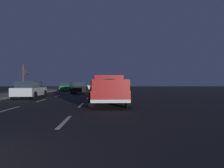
{
  "coord_description": "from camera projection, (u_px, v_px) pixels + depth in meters",
  "views": [
    {
      "loc": [
        -2.69,
        -3.06,
        1.33
      ],
      "look_at": [
        12.47,
        -3.8,
        1.3
      ],
      "focal_mm": 32.31,
      "sensor_mm": 36.0,
      "label": 1
    }
  ],
  "objects": [
    {
      "name": "sedan_black",
      "position": [
        80.0,
        88.0,
        27.1
      ],
      "size": [
        4.43,
        2.07,
        1.54
      ],
      "color": "black",
      "rests_on": "ground"
    },
    {
      "name": "lane_markings",
      "position": [
        64.0,
        92.0,
        32.31
      ],
      "size": [
        108.0,
        7.04,
        0.01
      ],
      "color": "silver",
      "rests_on": "ground"
    },
    {
      "name": "ground",
      "position": [
        81.0,
        93.0,
        29.51
      ],
      "size": [
        144.0,
        144.0,
        0.0
      ],
      "primitive_type": "plane",
      "color": "black"
    },
    {
      "name": "bare_tree_far",
      "position": [
        23.0,
        77.0,
        37.34
      ],
      "size": [
        1.36,
        2.08,
        4.86
      ],
      "color": "#423323",
      "rests_on": "ground"
    },
    {
      "name": "sedan_green",
      "position": [
        66.0,
        87.0,
        37.19
      ],
      "size": [
        4.41,
        2.04,
        1.54
      ],
      "color": "#14592D",
      "rests_on": "ground"
    },
    {
      "name": "sedan_white",
      "position": [
        86.0,
        86.0,
        39.93
      ],
      "size": [
        4.41,
        2.03,
        1.54
      ],
      "color": "silver",
      "rests_on": "ground"
    },
    {
      "name": "sidewalk_shoulder",
      "position": [
        30.0,
        92.0,
        29.15
      ],
      "size": [
        108.0,
        4.0,
        0.12
      ],
      "primitive_type": "cube",
      "color": "gray",
      "rests_on": "ground"
    },
    {
      "name": "pickup_truck",
      "position": [
        109.0,
        89.0,
        12.72
      ],
      "size": [
        5.44,
        2.31,
        1.87
      ],
      "color": "maroon",
      "rests_on": "ground"
    },
    {
      "name": "sedan_silver",
      "position": [
        30.0,
        90.0,
        18.16
      ],
      "size": [
        4.41,
        2.04,
        1.54
      ],
      "color": "#B2B5BA",
      "rests_on": "ground"
    }
  ]
}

